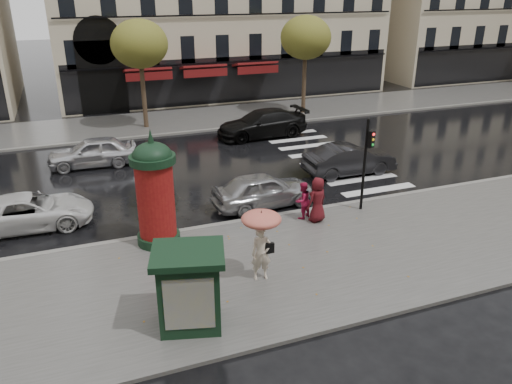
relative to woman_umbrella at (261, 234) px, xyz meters
name	(u,v)px	position (x,y,z in m)	size (l,w,h in m)	color
ground	(294,256)	(1.61, 1.05, -1.63)	(160.00, 160.00, 0.00)	black
near_sidewalk	(301,262)	(1.61, 0.55, -1.57)	(90.00, 7.00, 0.12)	#474744
far_sidewalk	(174,121)	(1.61, 20.05, -1.57)	(90.00, 6.00, 0.12)	#474744
near_kerb	(262,218)	(1.61, 4.05, -1.56)	(90.00, 0.25, 0.14)	slate
far_kerb	(185,132)	(1.61, 17.05, -1.56)	(90.00, 0.25, 0.14)	slate
zebra_crossing	(320,153)	(7.61, 10.65, -1.63)	(3.60, 11.75, 0.01)	silver
tree_far_left	(139,44)	(-0.39, 19.05, 3.54)	(3.40, 3.40, 6.64)	#38281C
tree_far_right	(306,38)	(10.61, 19.05, 3.54)	(3.40, 3.40, 6.64)	#38281C
woman_umbrella	(261,234)	(0.00, 0.00, 0.00)	(1.19, 1.19, 2.30)	beige
woman_red	(302,200)	(3.04, 3.45, -0.78)	(0.71, 0.55, 1.46)	#B21541
man_burgundy	(317,200)	(3.45, 3.02, -0.64)	(0.85, 0.55, 1.74)	#511016
morris_column	(155,190)	(-2.50, 3.45, 0.44)	(1.52, 1.52, 4.09)	black
traffic_light	(367,156)	(5.63, 3.29, 0.73)	(0.27, 0.36, 3.70)	black
newsstand	(190,287)	(-2.54, -1.43, -0.38)	(2.17, 1.96, 2.20)	black
car_silver	(263,190)	(2.14, 5.25, -0.91)	(1.70, 4.23, 1.44)	#A3A4A8
car_darkgrey	(350,159)	(7.40, 7.32, -0.90)	(1.55, 4.44, 1.46)	black
car_white	(29,211)	(-6.76, 6.56, -0.99)	(2.14, 4.64, 1.29)	silver
car_black	(262,124)	(5.81, 14.79, -0.84)	(2.23, 5.47, 1.59)	black
car_far_silver	(92,152)	(-4.04, 12.87, -0.90)	(1.74, 4.32, 1.47)	silver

